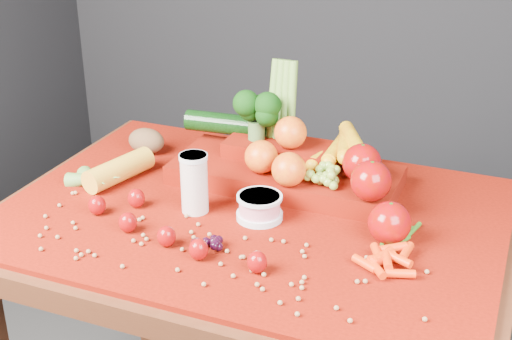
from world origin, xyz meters
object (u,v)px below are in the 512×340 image
at_px(milk_glass, 194,181).
at_px(yogurt_bowl, 260,206).
at_px(table, 253,253).
at_px(produce_mound, 297,162).

relative_size(milk_glass, yogurt_bowl, 1.34).
height_order(milk_glass, yogurt_bowl, milk_glass).
xyz_separation_m(table, produce_mound, (0.05, 0.15, 0.17)).
bearing_deg(yogurt_bowl, table, 135.73).
height_order(table, milk_glass, milk_glass).
distance_m(table, yogurt_bowl, 0.14).
height_order(milk_glass, produce_mound, produce_mound).
bearing_deg(produce_mound, milk_glass, -129.26).
distance_m(yogurt_bowl, produce_mound, 0.18).
bearing_deg(yogurt_bowl, produce_mound, 83.42).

